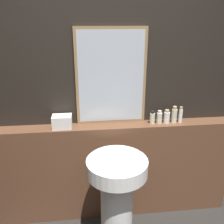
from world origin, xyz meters
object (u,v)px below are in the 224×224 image
(lotion_bottle, at_px, (167,117))
(hand_soap_bottle, at_px, (180,115))
(towel_stack, at_px, (62,122))
(shampoo_bottle, at_px, (152,118))
(body_wash_bottle, at_px, (174,115))
(mirror, at_px, (111,77))
(pedestal_sink, at_px, (117,195))
(conditioner_bottle, at_px, (159,117))

(lotion_bottle, height_order, hand_soap_bottle, hand_soap_bottle)
(towel_stack, distance_m, shampoo_bottle, 0.83)
(towel_stack, distance_m, hand_soap_bottle, 1.10)
(lotion_bottle, relative_size, body_wash_bottle, 0.81)
(towel_stack, xyz_separation_m, shampoo_bottle, (0.83, 0.00, 0.00))
(hand_soap_bottle, bearing_deg, mirror, 173.95)
(shampoo_bottle, bearing_deg, pedestal_sink, -131.65)
(pedestal_sink, xyz_separation_m, hand_soap_bottle, (0.66, 0.44, 0.51))
(towel_stack, height_order, hand_soap_bottle, hand_soap_bottle)
(mirror, distance_m, body_wash_bottle, 0.69)
(body_wash_bottle, bearing_deg, shampoo_bottle, -180.00)
(pedestal_sink, height_order, hand_soap_bottle, hand_soap_bottle)
(mirror, height_order, towel_stack, mirror)
(towel_stack, height_order, conditioner_bottle, conditioner_bottle)
(mirror, relative_size, hand_soap_bottle, 5.62)
(pedestal_sink, xyz_separation_m, mirror, (0.01, 0.51, 0.87))
(towel_stack, distance_m, body_wash_bottle, 1.04)
(conditioner_bottle, distance_m, lotion_bottle, 0.07)
(shampoo_bottle, relative_size, conditioner_bottle, 1.00)
(towel_stack, xyz_separation_m, conditioner_bottle, (0.90, 0.00, 0.00))
(towel_stack, xyz_separation_m, hand_soap_bottle, (1.10, 0.00, 0.01))
(body_wash_bottle, bearing_deg, hand_soap_bottle, -0.00)
(body_wash_bottle, bearing_deg, pedestal_sink, -143.83)
(pedestal_sink, distance_m, lotion_bottle, 0.84)
(shampoo_bottle, distance_m, lotion_bottle, 0.14)
(conditioner_bottle, bearing_deg, shampoo_bottle, 180.00)
(hand_soap_bottle, bearing_deg, body_wash_bottle, 180.00)
(lotion_bottle, distance_m, hand_soap_bottle, 0.13)
(towel_stack, height_order, lotion_bottle, lotion_bottle)
(pedestal_sink, height_order, body_wash_bottle, body_wash_bottle)
(pedestal_sink, bearing_deg, hand_soap_bottle, 33.53)
(conditioner_bottle, distance_m, body_wash_bottle, 0.14)
(hand_soap_bottle, bearing_deg, pedestal_sink, -146.47)
(body_wash_bottle, bearing_deg, conditioner_bottle, -180.00)
(body_wash_bottle, distance_m, hand_soap_bottle, 0.06)
(body_wash_bottle, bearing_deg, mirror, 173.32)
(lotion_bottle, bearing_deg, towel_stack, 180.00)
(mirror, height_order, lotion_bottle, mirror)
(mirror, xyz_separation_m, towel_stack, (-0.45, -0.07, -0.38))
(pedestal_sink, height_order, lotion_bottle, lotion_bottle)
(body_wash_bottle, bearing_deg, lotion_bottle, -180.00)
(mirror, xyz_separation_m, hand_soap_bottle, (0.65, -0.07, -0.36))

